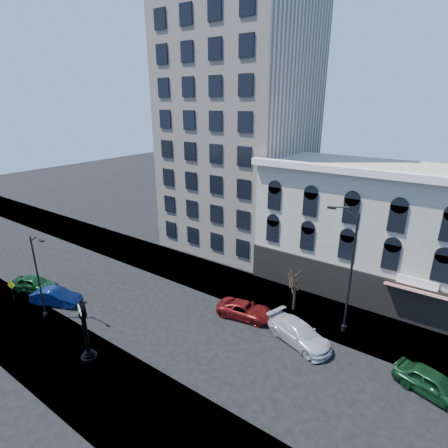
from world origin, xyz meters
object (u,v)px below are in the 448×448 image
Objects in this scene: street_clock at (86,333)px; street_lamp_near at (37,256)px; car_near_b at (56,297)px; car_near_a at (35,284)px; warning_sign at (12,288)px.

street_clock is 0.62× the size of street_lamp_near.
car_near_a is at bearing 64.81° from car_near_b.
warning_sign is at bearing -171.77° from street_lamp_near.
street_clock is at bearing -5.66° from street_lamp_near.
street_lamp_near is 8.00m from car_near_a.
warning_sign is (-4.80, -0.48, -4.30)m from street_lamp_near.
warning_sign is at bearing 103.99° from car_near_b.
street_lamp_near is 6.46m from warning_sign.
street_clock is at bearing -27.44° from warning_sign.
car_near_a is 1.02× the size of car_near_b.
street_clock reaches higher than car_near_b.
street_clock is 1.06× the size of car_near_a.
car_near_a is at bearing -173.90° from street_clock.
street_clock is at bearing -131.13° from car_near_b.
street_clock is 2.12× the size of warning_sign.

